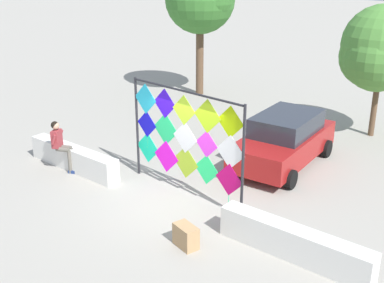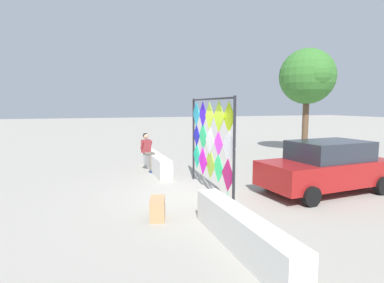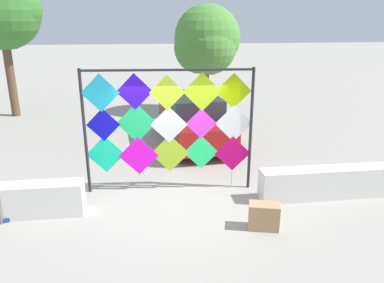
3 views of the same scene
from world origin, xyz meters
TOP-DOWN VIEW (x-y plane):
  - ground at (0.00, 0.00)m, footprint 120.00×120.00m
  - plaza_ledge_left at (-3.67, -0.27)m, footprint 3.49×0.46m
  - plaza_ledge_right at (3.67, -0.27)m, footprint 3.49×0.46m
  - kite_display_rack at (-0.05, 0.60)m, footprint 3.86×0.34m
  - seated_vendor at (-3.81, -0.57)m, footprint 0.75×0.64m
  - parked_car at (1.01, 4.02)m, footprint 2.23×4.21m
  - cardboard_box_small at (1.63, -1.39)m, footprint 0.65×0.48m
  - tree_far_right at (-5.86, 8.81)m, footprint 3.11×3.04m

SIDE VIEW (x-z plane):
  - ground at x=0.00m, z-range 0.00..0.00m
  - cardboard_box_small at x=1.63m, z-range 0.00..0.52m
  - plaza_ledge_left at x=-3.67m, z-range 0.00..0.70m
  - plaza_ledge_right at x=3.67m, z-range 0.00..0.70m
  - parked_car at x=1.01m, z-range 0.01..1.60m
  - seated_vendor at x=-3.81m, z-range 0.14..1.69m
  - kite_display_rack at x=-0.05m, z-range 0.25..3.15m
  - tree_far_right at x=-5.86m, z-range 1.29..7.06m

